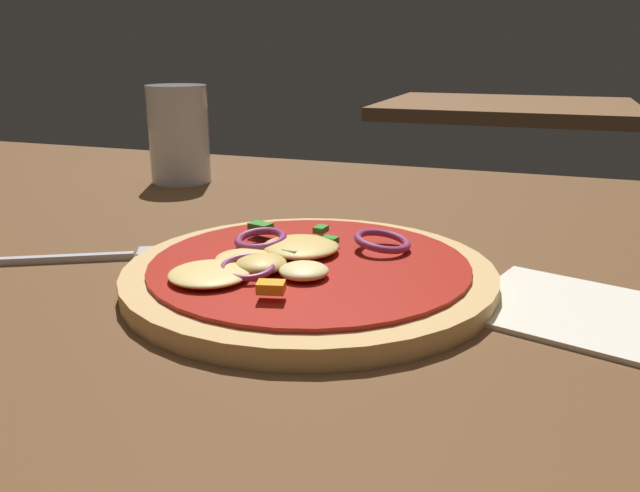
{
  "coord_description": "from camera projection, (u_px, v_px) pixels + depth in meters",
  "views": [
    {
      "loc": [
        0.15,
        -0.38,
        0.18
      ],
      "look_at": [
        0.01,
        0.01,
        0.05
      ],
      "focal_mm": 36.18,
      "sensor_mm": 36.0,
      "label": 1
    }
  ],
  "objects": [
    {
      "name": "fork",
      "position": [
        90.0,
        258.0,
        0.46
      ],
      "size": [
        0.17,
        0.1,
        0.01
      ],
      "color": "silver",
      "rests_on": "dining_table"
    },
    {
      "name": "beer_glass",
      "position": [
        179.0,
        137.0,
        0.71
      ],
      "size": [
        0.07,
        0.07,
        0.11
      ],
      "color": "silver",
      "rests_on": "dining_table"
    },
    {
      "name": "napkin",
      "position": [
        621.0,
        321.0,
        0.36
      ],
      "size": [
        0.18,
        0.14,
        0.0
      ],
      "color": "silver",
      "rests_on": "dining_table"
    },
    {
      "name": "pizza",
      "position": [
        306.0,
        272.0,
        0.41
      ],
      "size": [
        0.24,
        0.24,
        0.03
      ],
      "color": "tan",
      "rests_on": "dining_table"
    },
    {
      "name": "dining_table",
      "position": [
        301.0,
        298.0,
        0.44
      ],
      "size": [
        1.47,
        0.84,
        0.03
      ],
      "color": "brown",
      "rests_on": "ground"
    },
    {
      "name": "background_table",
      "position": [
        507.0,
        108.0,
        1.72
      ],
      "size": [
        0.65,
        0.56,
        0.03
      ],
      "color": "brown",
      "rests_on": "ground"
    }
  ]
}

